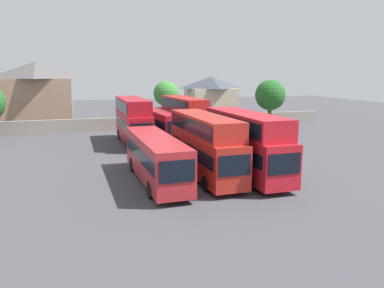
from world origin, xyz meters
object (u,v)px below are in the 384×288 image
object	(u,v)px
house_terrace_left	(38,93)
tree_behind_wall	(270,95)
bus_1	(156,156)
bus_2	(205,143)
house_terrace_centre	(211,98)
tree_left_of_lot	(166,94)
bus_4	(133,118)
bus_5	(164,124)
bus_6	(184,116)
bus_3	(245,140)

from	to	relation	value
house_terrace_left	tree_behind_wall	world-z (taller)	house_terrace_left
bus_1	house_terrace_left	world-z (taller)	house_terrace_left
bus_2	tree_behind_wall	xyz separation A→B (m)	(18.24, 23.31, 1.90)
bus_2	house_terrace_centre	bearing A→B (deg)	158.34
house_terrace_left	tree_left_of_lot	distance (m)	18.94
bus_2	house_terrace_left	size ratio (longest dim) A/B	1.07
bus_4	tree_left_of_lot	size ratio (longest dim) A/B	1.66
bus_5	house_terrace_left	bearing A→B (deg)	-144.88
bus_5	house_terrace_left	distance (m)	23.83
bus_4	house_terrace_centre	size ratio (longest dim) A/B	1.39
bus_6	house_terrace_centre	xyz separation A→B (m)	(9.78, 17.91, 0.85)
bus_5	bus_1	bearing A→B (deg)	-18.66
bus_3	tree_left_of_lot	bearing A→B (deg)	178.54
house_terrace_left	bus_1	bearing A→B (deg)	-72.63
house_terrace_left	bus_2	bearing A→B (deg)	-66.94
bus_4	bus_5	bearing A→B (deg)	90.41
bus_5	tree_left_of_lot	distance (m)	13.16
bus_4	tree_left_of_lot	distance (m)	14.35
bus_2	bus_3	bearing A→B (deg)	82.31
bus_6	tree_behind_wall	distance (m)	17.40
house_terrace_centre	tree_left_of_lot	size ratio (longest dim) A/B	1.19
tree_left_of_lot	tree_behind_wall	bearing A→B (deg)	-17.05
bus_4	house_terrace_left	distance (m)	21.77
house_terrace_left	tree_left_of_lot	world-z (taller)	house_terrace_left
bus_3	bus_5	bearing A→B (deg)	-170.66
bus_3	house_terrace_centre	world-z (taller)	house_terrace_centre
bus_3	bus_5	world-z (taller)	bus_3
bus_3	tree_behind_wall	bearing A→B (deg)	146.89
house_terrace_centre	bus_3	bearing A→B (deg)	-105.65
bus_6	tree_left_of_lot	world-z (taller)	tree_left_of_lot
bus_2	house_terrace_left	xyz separation A→B (m)	(-14.40, 33.82, 2.16)
bus_1	tree_left_of_lot	size ratio (longest dim) A/B	1.70
bus_6	house_terrace_left	distance (m)	25.22
bus_1	house_terrace_centre	world-z (taller)	house_terrace_centre
bus_5	bus_6	world-z (taller)	bus_6
bus_5	bus_6	bearing A→B (deg)	89.53
bus_1	bus_3	world-z (taller)	bus_3
house_terrace_left	house_terrace_centre	world-z (taller)	house_terrace_left
bus_2	bus_6	xyz separation A→B (m)	(2.80, 15.47, 0.17)
house_terrace_centre	tree_behind_wall	distance (m)	11.58
bus_3	bus_6	bearing A→B (deg)	-179.37
bus_3	tree_left_of_lot	world-z (taller)	tree_left_of_lot
bus_3	tree_left_of_lot	size ratio (longest dim) A/B	1.67
bus_3	tree_behind_wall	distance (m)	28.15
bus_2	bus_4	distance (m)	15.60
bus_4	tree_left_of_lot	bearing A→B (deg)	151.22
tree_behind_wall	bus_5	bearing A→B (deg)	-155.95
tree_behind_wall	tree_left_of_lot	bearing A→B (deg)	162.95
bus_2	bus_3	world-z (taller)	bus_3
house_terrace_centre	tree_behind_wall	bearing A→B (deg)	-60.64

